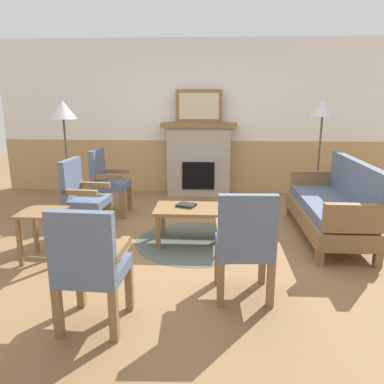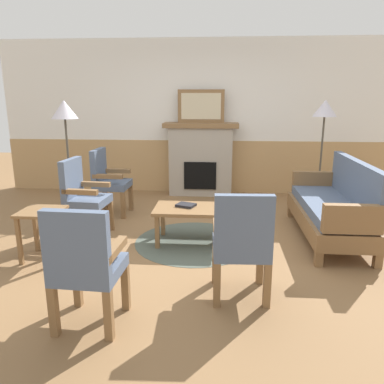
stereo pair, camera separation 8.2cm
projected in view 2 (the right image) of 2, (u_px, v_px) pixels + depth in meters
The scene contains 15 objects.
ground_plane at pixel (190, 243), 4.60m from camera, with size 14.00×14.00×0.00m, color olive.
wall_back at pixel (202, 120), 6.78m from camera, with size 7.20×0.14×2.70m.
fireplace at pixel (201, 159), 6.70m from camera, with size 1.30×0.44×1.28m.
framed_picture at pixel (201, 106), 6.47m from camera, with size 0.80×0.04×0.56m.
couch at pixel (333, 207), 4.66m from camera, with size 0.70×1.80×0.98m.
coffee_table at pixel (195, 212), 4.53m from camera, with size 0.96×0.56×0.44m.
round_rug at pixel (195, 242), 4.62m from camera, with size 1.45×1.45×0.01m, color #4C564C.
book_on_table at pixel (186, 205), 4.56m from camera, with size 0.21×0.17×0.03m, color black.
armchair_near_fireplace at pixel (82, 194), 4.75m from camera, with size 0.52×0.52×0.98m.
armchair_by_window_left at pixel (108, 179), 5.61m from camera, with size 0.50×0.50×0.98m.
armchair_front_left at pixel (242, 241), 3.21m from camera, with size 0.50×0.50×0.98m.
armchair_front_center at pixel (85, 262), 2.80m from camera, with size 0.50×0.50×0.98m.
side_table at pixel (42, 220), 4.06m from camera, with size 0.44×0.44×0.55m.
floor_lamp_by_couch at pixel (325, 115), 5.71m from camera, with size 0.36×0.36×1.68m.
floor_lamp_by_chairs at pixel (65, 117), 5.19m from camera, with size 0.36×0.36×1.68m.
Camera 2 is at (0.36, -4.28, 1.74)m, focal length 35.34 mm.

